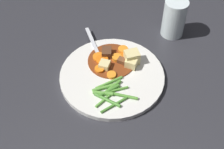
# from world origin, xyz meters

# --- Properties ---
(ground_plane) EXTENTS (3.00, 3.00, 0.00)m
(ground_plane) POSITION_xyz_m (0.00, 0.00, 0.00)
(ground_plane) COLOR #2D2D33
(dinner_plate) EXTENTS (0.27, 0.27, 0.01)m
(dinner_plate) POSITION_xyz_m (0.00, 0.00, 0.01)
(dinner_plate) COLOR white
(dinner_plate) RESTS_ON ground_plane
(stew_sauce) EXTENTS (0.13, 0.13, 0.00)m
(stew_sauce) POSITION_xyz_m (0.05, 0.01, 0.01)
(stew_sauce) COLOR brown
(stew_sauce) RESTS_ON dinner_plate
(carrot_slice_0) EXTENTS (0.03, 0.03, 0.01)m
(carrot_slice_0) POSITION_xyz_m (-0.01, -0.00, 0.02)
(carrot_slice_0) COLOR orange
(carrot_slice_0) RESTS_ON dinner_plate
(carrot_slice_1) EXTENTS (0.03, 0.03, 0.01)m
(carrot_slice_1) POSITION_xyz_m (0.01, 0.04, 0.02)
(carrot_slice_1) COLOR orange
(carrot_slice_1) RESTS_ON dinner_plate
(carrot_slice_2) EXTENTS (0.03, 0.03, 0.01)m
(carrot_slice_2) POSITION_xyz_m (0.09, -0.01, 0.02)
(carrot_slice_2) COLOR orange
(carrot_slice_2) RESTS_ON dinner_plate
(carrot_slice_3) EXTENTS (0.03, 0.03, 0.01)m
(carrot_slice_3) POSITION_xyz_m (0.07, -0.02, 0.02)
(carrot_slice_3) COLOR orange
(carrot_slice_3) RESTS_ON dinner_plate
(carrot_slice_4) EXTENTS (0.05, 0.05, 0.01)m
(carrot_slice_4) POSITION_xyz_m (0.04, 0.04, 0.02)
(carrot_slice_4) COLOR orange
(carrot_slice_4) RESTS_ON dinner_plate
(carrot_slice_5) EXTENTS (0.03, 0.03, 0.01)m
(carrot_slice_5) POSITION_xyz_m (0.05, -0.00, 0.02)
(carrot_slice_5) COLOR orange
(carrot_slice_5) RESTS_ON dinner_plate
(carrot_slice_6) EXTENTS (0.05, 0.05, 0.01)m
(carrot_slice_6) POSITION_xyz_m (0.05, 0.05, 0.02)
(carrot_slice_6) COLOR orange
(carrot_slice_6) RESTS_ON dinner_plate
(potato_chunk_0) EXTENTS (0.03, 0.03, 0.03)m
(potato_chunk_0) POSITION_xyz_m (0.04, -0.04, 0.03)
(potato_chunk_0) COLOR #EAD68C
(potato_chunk_0) RESTS_ON dinner_plate
(potato_chunk_1) EXTENTS (0.05, 0.05, 0.04)m
(potato_chunk_1) POSITION_xyz_m (0.06, -0.04, 0.03)
(potato_chunk_1) COLOR #EAD68C
(potato_chunk_1) RESTS_ON dinner_plate
(potato_chunk_2) EXTENTS (0.03, 0.03, 0.02)m
(potato_chunk_2) POSITION_xyz_m (0.02, 0.03, 0.02)
(potato_chunk_2) COLOR #EAD68C
(potato_chunk_2) RESTS_ON dinner_plate
(meat_chunk_0) EXTENTS (0.02, 0.03, 0.02)m
(meat_chunk_0) POSITION_xyz_m (0.05, -0.02, 0.02)
(meat_chunk_0) COLOR brown
(meat_chunk_0) RESTS_ON dinner_plate
(meat_chunk_1) EXTENTS (0.04, 0.03, 0.02)m
(meat_chunk_1) POSITION_xyz_m (0.06, 0.03, 0.02)
(meat_chunk_1) COLOR #56331E
(meat_chunk_1) RESTS_ON dinner_plate
(green_bean_0) EXTENTS (0.01, 0.08, 0.01)m
(green_bean_0) POSITION_xyz_m (-0.06, -0.04, 0.02)
(green_bean_0) COLOR #599E38
(green_bean_0) RESTS_ON dinner_plate
(green_bean_1) EXTENTS (0.03, 0.07, 0.01)m
(green_bean_1) POSITION_xyz_m (-0.09, -0.01, 0.02)
(green_bean_1) COLOR #4C8E33
(green_bean_1) RESTS_ON dinner_plate
(green_bean_2) EXTENTS (0.05, 0.05, 0.01)m
(green_bean_2) POSITION_xyz_m (-0.06, -0.01, 0.02)
(green_bean_2) COLOR #4C8E33
(green_bean_2) RESTS_ON dinner_plate
(green_bean_3) EXTENTS (0.02, 0.05, 0.01)m
(green_bean_3) POSITION_xyz_m (-0.07, 0.01, 0.02)
(green_bean_3) COLOR #66AD42
(green_bean_3) RESTS_ON dinner_plate
(green_bean_4) EXTENTS (0.04, 0.07, 0.01)m
(green_bean_4) POSITION_xyz_m (-0.05, -0.02, 0.02)
(green_bean_4) COLOR #599E38
(green_bean_4) RESTS_ON dinner_plate
(green_bean_5) EXTENTS (0.06, 0.04, 0.01)m
(green_bean_5) POSITION_xyz_m (-0.05, -0.01, 0.02)
(green_bean_5) COLOR #599E38
(green_bean_5) RESTS_ON dinner_plate
(green_bean_6) EXTENTS (0.06, 0.06, 0.01)m
(green_bean_6) POSITION_xyz_m (-0.03, 0.00, 0.02)
(green_bean_6) COLOR #66AD42
(green_bean_6) RESTS_ON dinner_plate
(green_bean_7) EXTENTS (0.04, 0.06, 0.01)m
(green_bean_7) POSITION_xyz_m (-0.05, 0.01, 0.02)
(green_bean_7) COLOR #66AD42
(green_bean_7) RESTS_ON dinner_plate
(green_bean_8) EXTENTS (0.05, 0.03, 0.01)m
(green_bean_8) POSITION_xyz_m (-0.09, -0.00, 0.02)
(green_bean_8) COLOR #66AD42
(green_bean_8) RESTS_ON dinner_plate
(green_bean_9) EXTENTS (0.06, 0.06, 0.01)m
(green_bean_9) POSITION_xyz_m (-0.10, -0.03, 0.02)
(green_bean_9) COLOR #4C8E33
(green_bean_9) RESTS_ON dinner_plate
(fork) EXTENTS (0.16, 0.11, 0.00)m
(fork) POSITION_xyz_m (0.08, 0.07, 0.01)
(fork) COLOR silver
(fork) RESTS_ON dinner_plate
(water_glass) EXTENTS (0.07, 0.07, 0.11)m
(water_glass) POSITION_xyz_m (0.21, -0.13, 0.06)
(water_glass) COLOR silver
(water_glass) RESTS_ON ground_plane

